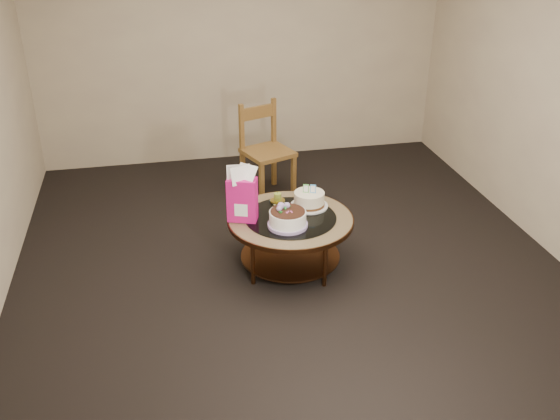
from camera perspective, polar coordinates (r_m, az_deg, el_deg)
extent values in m
plane|color=black|center=(5.24, 0.93, -5.09)|extent=(5.00, 5.00, 0.00)
cube|color=tan|center=(7.06, -3.59, 14.84)|extent=(4.50, 0.02, 2.60)
cube|color=tan|center=(2.56, 13.69, -9.49)|extent=(4.50, 0.02, 2.60)
cylinder|color=#512D17|center=(5.38, 4.08, -1.66)|extent=(0.04, 0.04, 0.42)
cylinder|color=#512D17|center=(5.40, -1.93, -1.51)|extent=(0.04, 0.04, 0.42)
cylinder|color=#512D17|center=(4.91, -2.50, -4.66)|extent=(0.04, 0.04, 0.42)
cylinder|color=#512D17|center=(4.89, 4.14, -4.85)|extent=(0.04, 0.04, 0.42)
cylinder|color=#512D17|center=(5.19, 0.94, -4.15)|extent=(0.82, 0.82, 0.02)
cylinder|color=#512D17|center=(5.03, 0.97, -0.91)|extent=(1.02, 1.02, 0.04)
cylinder|color=#8D714D|center=(5.02, 0.97, -0.77)|extent=(1.00, 1.00, 0.01)
cylinder|color=black|center=(5.02, 0.97, -0.69)|extent=(0.74, 0.74, 0.01)
cylinder|color=#A48AC3|center=(4.87, 0.71, -1.36)|extent=(0.31, 0.31, 0.02)
cylinder|color=white|center=(4.85, 0.71, -0.82)|extent=(0.29, 0.29, 0.13)
cylinder|color=black|center=(4.82, 0.71, -0.12)|extent=(0.27, 0.27, 0.01)
sphere|color=#A48AC3|center=(4.85, 0.09, 0.40)|extent=(0.06, 0.06, 0.06)
sphere|color=#A48AC3|center=(4.86, 0.65, 0.43)|extent=(0.05, 0.05, 0.05)
sphere|color=#A48AC3|center=(4.81, -0.08, 0.12)|extent=(0.04, 0.04, 0.04)
cone|color=#207928|center=(4.84, 0.50, 0.10)|extent=(0.03, 0.03, 0.03)
cone|color=#207928|center=(4.85, -0.27, 0.17)|extent=(0.04, 0.04, 0.03)
cone|color=#207928|center=(4.88, 0.87, 0.37)|extent=(0.04, 0.04, 0.03)
cone|color=#207928|center=(4.79, 0.12, -0.17)|extent=(0.04, 0.04, 0.03)
cylinder|color=white|center=(5.19, 2.67, 0.40)|extent=(0.31, 0.31, 0.01)
cylinder|color=#482A14|center=(5.18, 2.68, 0.57)|extent=(0.26, 0.26, 0.02)
cylinder|color=beige|center=(5.15, 2.69, 1.14)|extent=(0.25, 0.25, 0.09)
cube|color=#4CB34D|center=(5.12, 2.38, 1.99)|extent=(0.05, 0.03, 0.07)
cube|color=white|center=(5.12, 2.38, 1.99)|extent=(0.04, 0.02, 0.06)
cube|color=#4296E0|center=(5.12, 3.04, 1.95)|extent=(0.05, 0.03, 0.07)
cube|color=white|center=(5.12, 3.04, 1.95)|extent=(0.04, 0.02, 0.06)
cube|color=#CF1372|center=(4.90, -3.46, 0.96)|extent=(0.26, 0.20, 0.35)
cube|color=white|center=(4.93, -3.44, 0.30)|extent=(0.14, 0.16, 0.10)
cube|color=#DBC95A|center=(5.25, -0.22, 0.76)|extent=(0.12, 0.12, 0.01)
cylinder|color=gold|center=(5.25, -0.22, 0.86)|extent=(0.12, 0.12, 0.01)
cylinder|color=olive|center=(5.23, -0.22, 1.23)|extent=(0.06, 0.06, 0.06)
cylinder|color=black|center=(5.21, -0.22, 1.58)|extent=(0.00, 0.00, 0.01)
cube|color=brown|center=(6.25, -1.12, 5.28)|extent=(0.56, 0.56, 0.04)
cube|color=brown|center=(6.11, -1.68, 2.34)|extent=(0.05, 0.05, 0.47)
cube|color=brown|center=(6.29, 1.25, 3.11)|extent=(0.05, 0.05, 0.47)
cube|color=brown|center=(6.41, -3.41, 3.52)|extent=(0.05, 0.05, 0.47)
cube|color=brown|center=(6.58, -0.56, 4.23)|extent=(0.05, 0.05, 0.47)
cube|color=brown|center=(6.23, -3.53, 7.52)|extent=(0.05, 0.05, 0.48)
cube|color=brown|center=(6.41, -0.58, 8.13)|extent=(0.05, 0.05, 0.48)
cube|color=brown|center=(6.28, -2.06, 8.91)|extent=(0.36, 0.16, 0.13)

